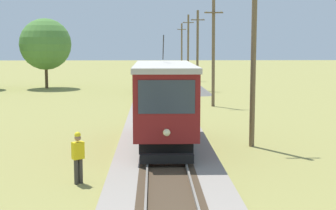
{
  "coord_description": "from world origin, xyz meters",
  "views": [
    {
      "loc": [
        -0.5,
        -9.21,
        4.71
      ],
      "look_at": [
        0.13,
        11.19,
        2.15
      ],
      "focal_mm": 52.31,
      "sensor_mm": 36.0,
      "label": 1
    }
  ],
  "objects": [
    {
      "name": "tree_right_near",
      "position": [
        -11.78,
        42.92,
        4.65
      ],
      "size": [
        5.39,
        5.39,
        7.35
      ],
      "color": "#4C3823",
      "rests_on": "ground"
    },
    {
      "name": "gravel_pile",
      "position": [
        3.84,
        35.5,
        0.46
      ],
      "size": [
        2.47,
        2.47,
        0.92
      ],
      "primitive_type": "cone",
      "color": "gray",
      "rests_on": "ground"
    },
    {
      "name": "red_tram",
      "position": [
        0.0,
        12.62,
        2.19
      ],
      "size": [
        2.6,
        8.54,
        4.79
      ],
      "color": "maroon",
      "rests_on": "rail_right"
    },
    {
      "name": "utility_pole_horizon",
      "position": [
        4.05,
        67.92,
        4.03
      ],
      "size": [
        1.4,
        0.55,
        7.86
      ],
      "color": "brown",
      "rests_on": "ground"
    },
    {
      "name": "utility_pole_mid",
      "position": [
        4.05,
        27.56,
        4.08
      ],
      "size": [
        1.4,
        0.62,
        7.96
      ],
      "color": "brown",
      "rests_on": "ground"
    },
    {
      "name": "track_worker",
      "position": [
        -3.03,
        6.98,
        0.98
      ],
      "size": [
        0.45,
        0.41,
        1.78
      ],
      "rotation": [
        0.0,
        0.0,
        2.18
      ],
      "color": "#38332D",
      "rests_on": "ground"
    },
    {
      "name": "utility_pole_near_tram",
      "position": [
        4.05,
        12.84,
        4.24
      ],
      "size": [
        1.4,
        0.27,
        8.28
      ],
      "color": "brown",
      "rests_on": "ground"
    },
    {
      "name": "freight_car",
      "position": [
        0.0,
        37.96,
        1.56
      ],
      "size": [
        2.4,
        5.2,
        2.31
      ],
      "color": "#384C33",
      "rests_on": "rail_right"
    },
    {
      "name": "utility_pole_far",
      "position": [
        4.05,
        40.64,
        4.13
      ],
      "size": [
        1.4,
        0.25,
        8.06
      ],
      "color": "brown",
      "rests_on": "ground"
    },
    {
      "name": "utility_pole_distant",
      "position": [
        4.05,
        53.91,
        4.29
      ],
      "size": [
        1.4,
        0.58,
        8.39
      ],
      "color": "brown",
      "rests_on": "ground"
    }
  ]
}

